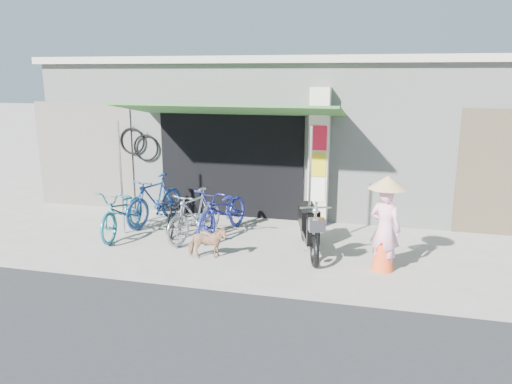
% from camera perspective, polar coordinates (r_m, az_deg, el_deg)
% --- Properties ---
extents(ground, '(80.00, 80.00, 0.00)m').
position_cam_1_polar(ground, '(9.17, -0.32, -7.58)').
color(ground, '#9F9A90').
rests_on(ground, ground).
extents(bicycle_shop, '(12.30, 5.30, 3.66)m').
position_cam_1_polar(bicycle_shop, '(13.63, 5.05, 7.27)').
color(bicycle_shop, '#A5AAA2').
rests_on(bicycle_shop, ground).
extents(shop_pillar, '(0.42, 0.44, 3.00)m').
position_cam_1_polar(shop_pillar, '(10.96, 7.21, 3.93)').
color(shop_pillar, beige).
rests_on(shop_pillar, ground).
extents(awning, '(4.60, 1.88, 2.72)m').
position_cam_1_polar(awning, '(10.40, -2.96, 9.15)').
color(awning, '#2D5D2A').
rests_on(awning, ground).
extents(neighbour_left, '(2.60, 0.06, 2.60)m').
position_cam_1_polar(neighbour_left, '(13.16, -18.96, 4.02)').
color(neighbour_left, '#6B665B').
rests_on(neighbour_left, ground).
extents(bike_teal, '(0.81, 1.97, 1.01)m').
position_cam_1_polar(bike_teal, '(10.68, -14.97, -2.13)').
color(bike_teal, '#1D7282').
rests_on(bike_teal, ground).
extents(bike_blue, '(0.99, 1.89, 1.09)m').
position_cam_1_polar(bike_blue, '(11.29, -11.48, -0.89)').
color(bike_blue, navy).
rests_on(bike_blue, ground).
extents(bike_black, '(0.78, 1.56, 0.78)m').
position_cam_1_polar(bike_black, '(10.69, -9.14, -2.46)').
color(bike_black, black).
rests_on(bike_black, ground).
extents(bike_silver, '(0.97, 1.79, 1.03)m').
position_cam_1_polar(bike_silver, '(10.08, -7.00, -2.62)').
color(bike_silver, '#B6B7BB').
rests_on(bike_silver, ground).
extents(bike_navy, '(1.05, 2.06, 1.03)m').
position_cam_1_polar(bike_navy, '(10.33, -3.79, -2.15)').
color(bike_navy, navy).
rests_on(bike_navy, ground).
extents(street_dog, '(0.76, 0.52, 0.59)m').
position_cam_1_polar(street_dog, '(9.11, -5.60, -5.82)').
color(street_dog, '#A37B56').
rests_on(street_dog, ground).
extents(moped, '(0.75, 1.86, 1.08)m').
position_cam_1_polar(moped, '(9.36, 6.09, -4.04)').
color(moped, black).
rests_on(moped, ground).
extents(nun, '(0.64, 0.64, 1.65)m').
position_cam_1_polar(nun, '(8.66, 14.56, -3.53)').
color(nun, '#FCA9C7').
rests_on(nun, ground).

